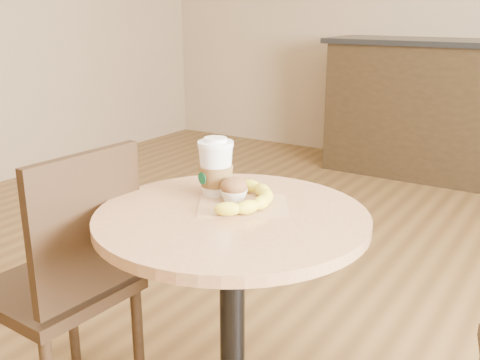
{
  "coord_description": "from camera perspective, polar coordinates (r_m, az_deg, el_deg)",
  "views": [
    {
      "loc": [
        0.72,
        -1.21,
        1.27
      ],
      "look_at": [
        -0.05,
        -0.01,
        0.83
      ],
      "focal_mm": 42.0,
      "sensor_mm": 36.0,
      "label": 1
    }
  ],
  "objects": [
    {
      "name": "cafe_table",
      "position": [
        1.56,
        -0.8,
        -10.54
      ],
      "size": [
        0.72,
        0.72,
        0.75
      ],
      "color": "black",
      "rests_on": "ground"
    },
    {
      "name": "chair_left",
      "position": [
        1.77,
        -17.1,
        -9.65
      ],
      "size": [
        0.41,
        0.41,
        0.9
      ],
      "rotation": [
        0.0,
        0.0,
        -1.62
      ],
      "color": "black",
      "rests_on": "ground"
    },
    {
      "name": "service_counter",
      "position": [
        4.51,
        23.16,
        6.28
      ],
      "size": [
        2.3,
        0.65,
        1.04
      ],
      "color": "black",
      "rests_on": "ground"
    },
    {
      "name": "kraft_bag",
      "position": [
        1.53,
        0.32,
        -2.59
      ],
      "size": [
        0.3,
        0.28,
        0.0
      ],
      "primitive_type": "cube",
      "rotation": [
        0.0,
        0.0,
        0.56
      ],
      "color": "tan",
      "rests_on": "cafe_table"
    },
    {
      "name": "coffee_cup",
      "position": [
        1.59,
        -2.47,
        1.05
      ],
      "size": [
        0.1,
        0.1,
        0.17
      ],
      "rotation": [
        0.0,
        0.0,
        -0.3
      ],
      "color": "silver",
      "rests_on": "cafe_table"
    },
    {
      "name": "muffin",
      "position": [
        1.54,
        -0.64,
        -1.04
      ],
      "size": [
        0.08,
        0.08,
        0.07
      ],
      "color": "silver",
      "rests_on": "kraft_bag"
    },
    {
      "name": "banana",
      "position": [
        1.52,
        0.73,
        -1.88
      ],
      "size": [
        0.21,
        0.29,
        0.04
      ],
      "primitive_type": null,
      "rotation": [
        0.0,
        0.0,
        0.17
      ],
      "color": "yellow",
      "rests_on": "kraft_bag"
    }
  ]
}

